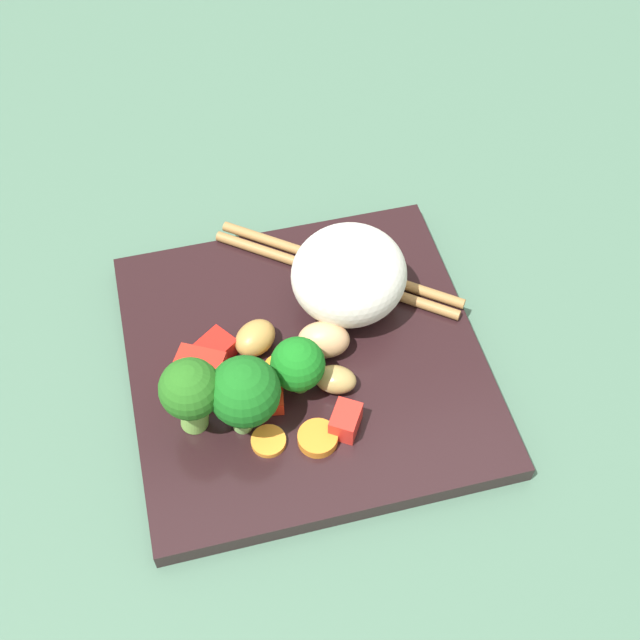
{
  "coord_description": "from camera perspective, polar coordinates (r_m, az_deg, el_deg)",
  "views": [
    {
      "loc": [
        8.22,
        33.75,
        52.01
      ],
      "look_at": [
        -1.5,
        -1.35,
        3.49
      ],
      "focal_mm": 47.14,
      "sensor_mm": 36.0,
      "label": 1
    }
  ],
  "objects": [
    {
      "name": "broccoli_floret_1",
      "position": [
        0.55,
        -5.15,
        -4.94
      ],
      "size": [
        4.81,
        4.81,
        6.54
      ],
      "color": "#7BB25B",
      "rests_on": "square_plate"
    },
    {
      "name": "pepper_chunk_0",
      "position": [
        0.59,
        -3.4,
        -5.13
      ],
      "size": [
        2.31,
        2.83,
        1.31
      ],
      "primitive_type": "cube",
      "rotation": [
        0.0,
        0.0,
        1.37
      ],
      "color": "red",
      "rests_on": "square_plate"
    },
    {
      "name": "carrot_slice_2",
      "position": [
        0.6,
        -5.56,
        -4.52
      ],
      "size": [
        3.12,
        3.12,
        0.58
      ],
      "primitive_type": "cylinder",
      "rotation": [
        0.0,
        0.0,
        5.67
      ],
      "color": "orange",
      "rests_on": "square_plate"
    },
    {
      "name": "ground_plane",
      "position": [
        0.63,
        -0.98,
        -3.67
      ],
      "size": [
        110.0,
        110.0,
        2.0
      ],
      "primitive_type": "cube",
      "color": "#456853"
    },
    {
      "name": "chopstick_pair",
      "position": [
        0.66,
        1.17,
        3.48
      ],
      "size": [
        17.11,
        14.35,
        0.8
      ],
      "rotation": [
        0.0,
        0.0,
        5.6
      ],
      "color": "#A1723E",
      "rests_on": "square_plate"
    },
    {
      "name": "pepper_chunk_1",
      "position": [
        0.61,
        -7.22,
        -2.07
      ],
      "size": [
        3.63,
        3.44,
        1.54
      ],
      "primitive_type": "cube",
      "rotation": [
        0.0,
        0.0,
        3.74
      ],
      "color": "red",
      "rests_on": "square_plate"
    },
    {
      "name": "rice_mound",
      "position": [
        0.62,
        1.98,
        3.08
      ],
      "size": [
        10.29,
        10.11,
        6.79
      ],
      "primitive_type": "ellipsoid",
      "rotation": [
        0.0,
        0.0,
        3.38
      ],
      "color": "white",
      "rests_on": "square_plate"
    },
    {
      "name": "pepper_chunk_2",
      "position": [
        0.57,
        1.75,
        -6.86
      ],
      "size": [
        2.79,
        2.96,
        1.86
      ],
      "primitive_type": "cube",
      "rotation": [
        0.0,
        0.0,
        4.12
      ],
      "color": "red",
      "rests_on": "square_plate"
    },
    {
      "name": "chicken_piece_0",
      "position": [
        0.6,
        0.33,
        -1.56
      ],
      "size": [
        4.33,
        3.55,
        2.78
      ],
      "primitive_type": "ellipsoid",
      "rotation": [
        0.0,
        0.0,
        2.87
      ],
      "color": "tan",
      "rests_on": "square_plate"
    },
    {
      "name": "chicken_piece_1",
      "position": [
        0.61,
        -4.42,
        -1.23
      ],
      "size": [
        4.2,
        4.02,
        2.2
      ],
      "primitive_type": "ellipsoid",
      "rotation": [
        0.0,
        0.0,
        3.76
      ],
      "color": "#BA8943",
      "rests_on": "square_plate"
    },
    {
      "name": "carrot_slice_3",
      "position": [
        0.6,
        -2.8,
        -3.28
      ],
      "size": [
        2.75,
        2.75,
        0.49
      ],
      "primitive_type": "cylinder",
      "rotation": [
        0.0,
        0.0,
        0.34
      ],
      "color": "orange",
      "rests_on": "square_plate"
    },
    {
      "name": "broccoli_floret_0",
      "position": [
        0.57,
        -1.52,
        -3.07
      ],
      "size": [
        3.81,
        3.81,
        4.89
      ],
      "color": "#5DA040",
      "rests_on": "square_plate"
    },
    {
      "name": "broccoli_floret_2",
      "position": [
        0.55,
        -8.77,
        -4.85
      ],
      "size": [
        4.13,
        4.13,
        6.71
      ],
      "color": "#7CB64F",
      "rests_on": "square_plate"
    },
    {
      "name": "pepper_chunk_3",
      "position": [
        0.6,
        -8.28,
        -3.53
      ],
      "size": [
        4.48,
        4.38,
        1.84
      ],
      "primitive_type": "cube",
      "rotation": [
        0.0,
        0.0,
        4.19
      ],
      "color": "red",
      "rests_on": "square_plate"
    },
    {
      "name": "carrot_slice_1",
      "position": [
        0.57,
        -3.51,
        -8.2
      ],
      "size": [
        2.58,
        2.58,
        0.43
      ],
      "primitive_type": "cylinder",
      "rotation": [
        0.0,
        0.0,
        4.63
      ],
      "color": "orange",
      "rests_on": "square_plate"
    },
    {
      "name": "chicken_piece_2",
      "position": [
        0.59,
        1.06,
        -4.06
      ],
      "size": [
        3.61,
        3.23,
        1.77
      ],
      "primitive_type": "ellipsoid",
      "rotation": [
        0.0,
        0.0,
        5.83
      ],
      "color": "tan",
      "rests_on": "square_plate"
    },
    {
      "name": "carrot_slice_0",
      "position": [
        0.57,
        -0.16,
        -8.03
      ],
      "size": [
        3.13,
        3.13,
        0.74
      ],
      "primitive_type": "cylinder",
      "rotation": [
        0.0,
        0.0,
        2.99
      ],
      "color": "orange",
      "rests_on": "square_plate"
    },
    {
      "name": "square_plate",
      "position": [
        0.62,
        -1.01,
        -2.78
      ],
      "size": [
        26.06,
        26.06,
        1.49
      ],
      "primitive_type": "cube",
      "rotation": [
        0.0,
        0.0,
        -0.03
      ],
      "color": "black",
      "rests_on": "ground_plane"
    }
  ]
}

